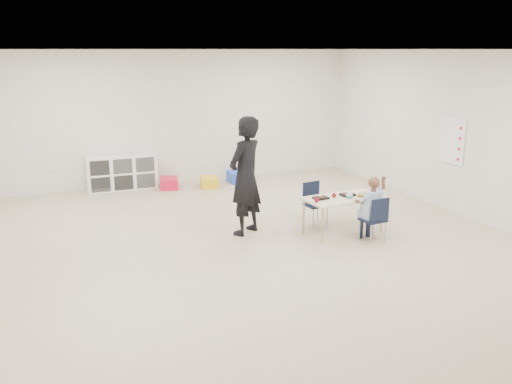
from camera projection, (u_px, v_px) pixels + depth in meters
name	position (u px, v px, depth m)	size (l,w,h in m)	color
room	(253.00, 155.00, 7.43)	(9.00, 9.02, 2.80)	#BCAB90
table	(343.00, 214.00, 8.49)	(1.32, 0.76, 0.58)	#FEEDCB
chair_near	(373.00, 219.00, 8.09)	(0.34, 0.31, 0.69)	black
chair_far	(316.00, 204.00, 8.86)	(0.34, 0.31, 0.69)	black
child	(374.00, 206.00, 8.03)	(0.46, 0.46, 1.09)	#A7BEE2
lunch_tray_near	(347.00, 195.00, 8.49)	(0.22, 0.16, 0.03)	black
lunch_tray_far	(321.00, 198.00, 8.30)	(0.22, 0.16, 0.03)	black
milk_carton	(349.00, 195.00, 8.31)	(0.07, 0.07, 0.10)	white
bread_roll	(361.00, 194.00, 8.42)	(0.09, 0.09, 0.07)	tan
apple_near	(334.00, 195.00, 8.37)	(0.07, 0.07, 0.07)	maroon
apple_far	(317.00, 200.00, 8.11)	(0.07, 0.07, 0.07)	maroon
cubby_shelf	(122.00, 173.00, 11.10)	(1.40, 0.40, 0.70)	white
rules_poster	(452.00, 141.00, 9.45)	(0.02, 0.60, 0.80)	white
adult	(245.00, 176.00, 8.29)	(0.67, 0.44, 1.84)	black
bin_red	(169.00, 183.00, 11.22)	(0.36, 0.46, 0.23)	red
bin_yellow	(209.00, 182.00, 11.33)	(0.34, 0.44, 0.21)	yellow
bin_blue	(238.00, 177.00, 11.76)	(0.37, 0.48, 0.23)	blue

